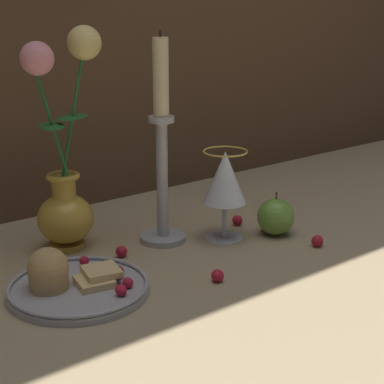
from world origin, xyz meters
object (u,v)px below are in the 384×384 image
object	(u,v)px
wine_glass	(225,181)
candlestick	(162,157)
apple_beside_vase	(276,217)
vase	(65,174)
plate_with_pastries	(72,282)

from	to	relation	value
wine_glass	candlestick	world-z (taller)	candlestick
wine_glass	apple_beside_vase	xyz separation A→B (m)	(0.08, -0.04, -0.07)
vase	plate_with_pastries	xyz separation A→B (m)	(-0.08, -0.16, -0.11)
vase	apple_beside_vase	distance (m)	0.37
plate_with_pastries	wine_glass	size ratio (longest dim) A/B	1.29
vase	candlestick	xyz separation A→B (m)	(0.14, -0.07, 0.02)
vase	apple_beside_vase	size ratio (longest dim) A/B	4.63
vase	wine_glass	world-z (taller)	vase
candlestick	apple_beside_vase	size ratio (longest dim) A/B	4.52
vase	plate_with_pastries	size ratio (longest dim) A/B	1.79
vase	plate_with_pastries	world-z (taller)	vase
plate_with_pastries	candlestick	xyz separation A→B (m)	(0.22, 0.09, 0.13)
plate_with_pastries	wine_glass	world-z (taller)	wine_glass
wine_glass	candlestick	xyz separation A→B (m)	(-0.09, 0.06, 0.04)
plate_with_pastries	vase	bearing A→B (deg)	63.54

